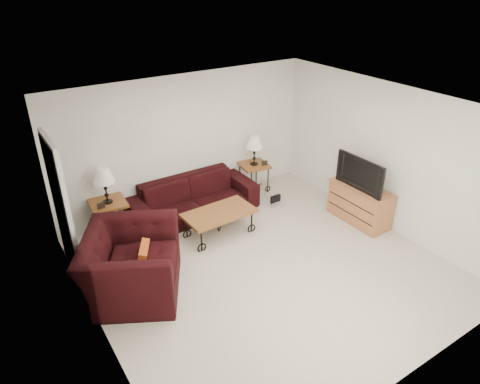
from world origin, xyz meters
name	(u,v)px	position (x,y,z in m)	size (l,w,h in m)	color
ground	(265,267)	(0.00, 0.00, 0.00)	(5.00, 5.00, 0.00)	beige
wall_back	(186,142)	(0.00, 2.50, 1.25)	(5.00, 0.02, 2.50)	white
wall_front	(419,296)	(0.00, -2.50, 1.25)	(5.00, 0.02, 2.50)	white
wall_left	(89,253)	(-2.50, 0.00, 1.25)	(0.02, 5.00, 2.50)	white
wall_right	(386,157)	(2.50, 0.00, 1.25)	(0.02, 5.00, 2.50)	white
ceiling	(270,109)	(0.00, 0.00, 2.50)	(5.00, 5.00, 0.00)	white
doorway	(61,209)	(-2.47, 1.65, 1.02)	(0.08, 0.94, 2.04)	black
sofa	(194,198)	(-0.16, 2.02, 0.34)	(2.36, 0.92, 0.69)	black
side_table_left	(110,218)	(-1.66, 2.20, 0.31)	(0.58, 0.58, 0.63)	brown
side_table_right	(254,178)	(1.32, 2.20, 0.30)	(0.54, 0.54, 0.59)	brown
lamp_left	(105,185)	(-1.66, 2.20, 0.94)	(0.36, 0.36, 0.63)	black
lamp_right	(254,150)	(1.32, 2.20, 0.89)	(0.34, 0.34, 0.59)	black
photo_frame_left	(101,206)	(-1.81, 2.05, 0.68)	(0.13, 0.02, 0.10)	black
photo_frame_right	(265,163)	(1.47, 2.05, 0.64)	(0.12, 0.02, 0.10)	black
coffee_table	(219,223)	(-0.11, 1.17, 0.22)	(1.20, 0.65, 0.45)	brown
armchair	(132,264)	(-1.88, 0.59, 0.46)	(1.42, 1.24, 0.92)	black
throw_pillow	(143,259)	(-1.73, 0.54, 0.52)	(0.42, 0.11, 0.42)	#B03F16
tv_stand	(360,204)	(2.23, 0.18, 0.34)	(0.47, 1.13, 0.68)	#B37342
television	(364,173)	(2.21, 0.18, 0.97)	(1.01, 0.13, 0.58)	black
backpack	(272,195)	(1.29, 1.53, 0.21)	(0.33, 0.25, 0.42)	black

